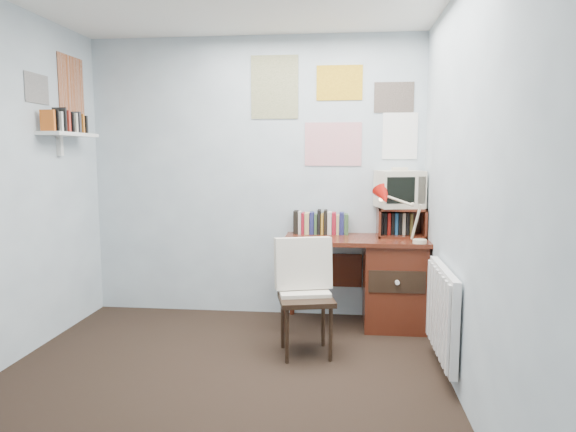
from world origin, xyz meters
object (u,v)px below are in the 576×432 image
Objects in this scene: desk at (387,279)px; wall_shelf at (69,134)px; desk_lamp at (420,218)px; radiator at (443,312)px; crt_tv at (399,187)px; tv_riser at (401,222)px; desk_chair at (306,300)px.

desk is 2.87m from wall_shelf.
desk_lamp is 0.50× the size of radiator.
desk_lamp is 0.43m from crt_tv.
tv_riser is at bearing 10.32° from wall_shelf.
wall_shelf is (-2.69, -0.49, 0.74)m from tv_riser.
radiator is 3.15m from wall_shelf.
desk_chair is 1.21m from tv_riser.
crt_tv is 0.58× the size of wall_shelf.
wall_shelf is (-2.57, -0.38, 1.21)m from desk.
crt_tv is at bearing 36.00° from desk_chair.
desk is 1.94× the size of wall_shelf.
desk_chair is 1.14m from desk_lamp.
wall_shelf is at bearing 178.06° from crt_tv.
desk_lamp reaches higher than desk.
desk_chair reaches higher than desk.
desk_chair is 2.04× the size of desk_lamp.
desk is 0.95m from desk_chair.
radiator is (0.17, -1.04, -0.47)m from tv_riser.
radiator is at bearing -72.76° from desk.
crt_tv reaches higher than desk_chair.
desk_lamp reaches higher than radiator.
wall_shelf reaches higher than desk.
crt_tv is (0.10, 0.13, 0.78)m from desk.
radiator is at bearing -92.60° from crt_tv.
crt_tv is 0.45× the size of radiator.
desk_chair is at bearing -143.42° from desk_lamp.
tv_riser is 0.30m from crt_tv.
tv_riser is 1.11× the size of crt_tv.
tv_riser reaches higher than radiator.
desk is 0.64m from desk_lamp.
radiator is (0.19, -1.06, -0.76)m from crt_tv.
tv_riser is 2.83m from wall_shelf.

